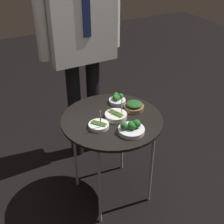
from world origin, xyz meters
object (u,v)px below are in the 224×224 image
at_px(bowl_spinach_front_center, 134,106).
at_px(waiter_figure, 80,27).
at_px(bowl_broccoli_far_rim, 131,128).
at_px(serving_cart, 112,124).
at_px(bowl_broccoli_front_left, 117,99).
at_px(bowl_asparagus_center, 99,125).
at_px(bowl_asparagus_mid_right, 116,116).

height_order(bowl_spinach_front_center, waiter_figure, waiter_figure).
height_order(bowl_spinach_front_center, bowl_broccoli_far_rim, bowl_broccoli_far_rim).
bearing_deg(bowl_broccoli_far_rim, serving_cart, 99.04).
relative_size(bowl_broccoli_front_left, bowl_broccoli_far_rim, 0.72).
xyz_separation_m(bowl_asparagus_center, bowl_spinach_front_center, (0.31, 0.07, 0.01)).
distance_m(serving_cart, bowl_spinach_front_center, 0.20).
distance_m(bowl_asparagus_mid_right, bowl_asparagus_center, 0.15).
relative_size(serving_cart, bowl_asparagus_mid_right, 4.63).
distance_m(bowl_broccoli_front_left, waiter_figure, 0.59).
bearing_deg(bowl_broccoli_front_left, serving_cart, -128.70).
distance_m(bowl_spinach_front_center, bowl_broccoli_front_left, 0.15).
relative_size(bowl_asparagus_center, bowl_broccoli_front_left, 1.18).
xyz_separation_m(bowl_asparagus_center, bowl_broccoli_front_left, (0.25, 0.21, 0.01)).
relative_size(bowl_broccoli_front_left, waiter_figure, 0.07).
bearing_deg(waiter_figure, bowl_broccoli_far_rim, -91.33).
distance_m(serving_cart, bowl_asparagus_mid_right, 0.07).
height_order(serving_cart, waiter_figure, waiter_figure).
distance_m(bowl_asparagus_center, waiter_figure, 0.77).
relative_size(bowl_spinach_front_center, bowl_broccoli_front_left, 1.15).
height_order(bowl_asparagus_center, bowl_broccoli_front_left, bowl_asparagus_center).
xyz_separation_m(bowl_broccoli_far_rim, waiter_figure, (0.02, 0.76, 0.42)).
xyz_separation_m(bowl_asparagus_center, bowl_broccoli_far_rim, (0.15, -0.14, 0.01)).
bearing_deg(waiter_figure, bowl_broccoli_front_left, -78.02).
height_order(bowl_asparagus_mid_right, bowl_broccoli_front_left, bowl_asparagus_mid_right).
distance_m(bowl_spinach_front_center, waiter_figure, 0.70).
xyz_separation_m(serving_cart, waiter_figure, (0.05, 0.57, 0.49)).
xyz_separation_m(bowl_asparagus_center, waiter_figure, (0.17, 0.62, 0.43)).
distance_m(bowl_spinach_front_center, bowl_broccoli_far_rim, 0.27).
relative_size(bowl_asparagus_mid_right, waiter_figure, 0.08).
height_order(bowl_asparagus_center, bowl_spinach_front_center, bowl_asparagus_center).
xyz_separation_m(bowl_broccoli_front_left, bowl_broccoli_far_rim, (-0.10, -0.36, 0.00)).
bearing_deg(bowl_spinach_front_center, bowl_broccoli_front_left, 110.31).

